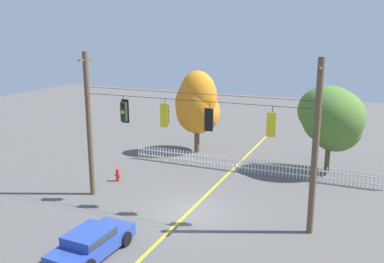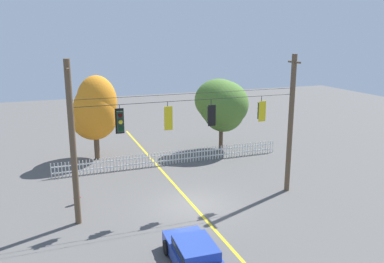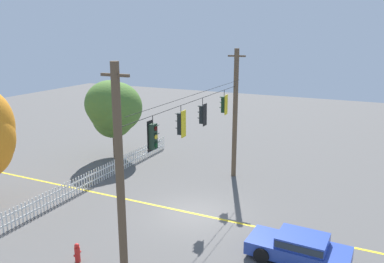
% 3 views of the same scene
% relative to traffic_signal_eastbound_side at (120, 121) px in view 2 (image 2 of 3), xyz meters
% --- Properties ---
extents(ground, '(80.00, 80.00, 0.00)m').
position_rel_traffic_signal_eastbound_side_xyz_m(ground, '(3.76, -0.01, -4.98)').
color(ground, '#565451').
extents(lane_centerline_stripe, '(0.16, 36.00, 0.01)m').
position_rel_traffic_signal_eastbound_side_xyz_m(lane_centerline_stripe, '(3.76, -0.01, -4.97)').
color(lane_centerline_stripe, gold).
rests_on(lane_centerline_stripe, ground).
extents(signal_support_span, '(12.37, 1.10, 8.04)m').
position_rel_traffic_signal_eastbound_side_xyz_m(signal_support_span, '(3.76, -0.01, -0.89)').
color(signal_support_span, brown).
rests_on(signal_support_span, ground).
extents(traffic_signal_eastbound_side, '(0.43, 0.38, 1.47)m').
position_rel_traffic_signal_eastbound_side_xyz_m(traffic_signal_eastbound_side, '(0.00, 0.00, 0.00)').
color(traffic_signal_eastbound_side, black).
extents(traffic_signal_northbound_secondary, '(0.43, 0.38, 1.44)m').
position_rel_traffic_signal_eastbound_side_xyz_m(traffic_signal_northbound_secondary, '(2.42, -0.02, 0.01)').
color(traffic_signal_northbound_secondary, black).
extents(traffic_signal_westbound_side, '(0.43, 0.38, 1.41)m').
position_rel_traffic_signal_eastbound_side_xyz_m(traffic_signal_westbound_side, '(4.80, -0.02, -0.02)').
color(traffic_signal_westbound_side, black).
extents(traffic_signal_southbound_primary, '(0.43, 0.38, 1.40)m').
position_rel_traffic_signal_eastbound_side_xyz_m(traffic_signal_southbound_primary, '(7.81, -0.02, -0.00)').
color(traffic_signal_southbound_primary, black).
extents(white_picket_fence, '(16.58, 0.06, 0.99)m').
position_rel_traffic_signal_eastbound_side_xyz_m(white_picket_fence, '(4.91, 7.05, -4.48)').
color(white_picket_fence, silver).
rests_on(white_picket_fence, ground).
extents(autumn_maple_near_fence, '(3.34, 3.56, 6.26)m').
position_rel_traffic_signal_eastbound_side_xyz_m(autumn_maple_near_fence, '(0.00, 10.11, -1.32)').
color(autumn_maple_near_fence, brown).
rests_on(autumn_maple_near_fence, ground).
extents(autumn_maple_mid, '(4.26, 3.90, 5.72)m').
position_rel_traffic_signal_eastbound_side_xyz_m(autumn_maple_mid, '(9.72, 9.22, -1.30)').
color(autumn_maple_mid, brown).
rests_on(autumn_maple_mid, ground).
extents(parked_car, '(1.98, 4.07, 1.15)m').
position_rel_traffic_signal_eastbound_side_xyz_m(parked_car, '(1.74, -5.64, -4.37)').
color(parked_car, '#28429E').
rests_on(parked_car, ground).
extents(fire_hydrant, '(0.38, 0.22, 0.81)m').
position_rel_traffic_signal_eastbound_side_xyz_m(fire_hydrant, '(-2.14, 2.36, -4.58)').
color(fire_hydrant, red).
rests_on(fire_hydrant, ground).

